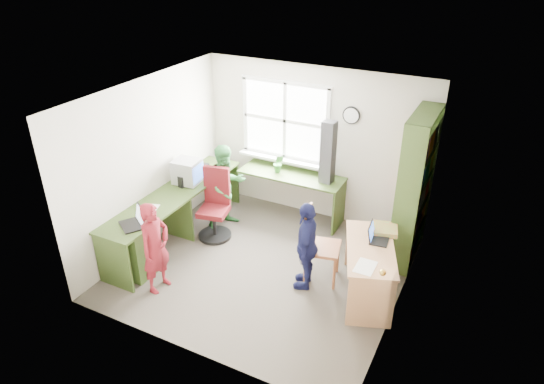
# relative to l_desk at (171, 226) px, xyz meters

# --- Properties ---
(room) EXTENTS (3.64, 3.44, 2.44)m
(room) POSITION_rel_l_desk_xyz_m (1.32, 0.38, 0.76)
(room) COLOR #433D35
(room) RESTS_ON ground
(l_desk) EXTENTS (2.38, 2.95, 0.75)m
(l_desk) POSITION_rel_l_desk_xyz_m (0.00, 0.00, 0.00)
(l_desk) COLOR #354A1D
(l_desk) RESTS_ON ground
(right_desk) EXTENTS (0.94, 1.34, 0.71)m
(right_desk) POSITION_rel_l_desk_xyz_m (2.72, 0.38, 0.06)
(right_desk) COLOR tan
(right_desk) RESTS_ON ground
(bookshelf) EXTENTS (0.30, 1.02, 2.10)m
(bookshelf) POSITION_rel_l_desk_xyz_m (2.96, 1.47, 0.55)
(bookshelf) COLOR #354A1D
(bookshelf) RESTS_ON ground
(swivel_chair) EXTENTS (0.59, 0.59, 1.07)m
(swivel_chair) POSITION_rel_l_desk_xyz_m (0.28, 0.70, 0.00)
(swivel_chair) COLOR black
(swivel_chair) RESTS_ON ground
(wooden_chair) EXTENTS (0.53, 0.53, 1.01)m
(wooden_chair) POSITION_rel_l_desk_xyz_m (2.02, 0.40, 0.09)
(wooden_chair) COLOR #9C5934
(wooden_chair) RESTS_ON ground
(crt_monitor) EXTENTS (0.40, 0.37, 0.37)m
(crt_monitor) POSITION_rel_l_desk_xyz_m (-0.20, 0.74, 0.48)
(crt_monitor) COLOR #A2A2A6
(crt_monitor) RESTS_ON l_desk
(laptop_left) EXTENTS (0.44, 0.42, 0.24)m
(laptop_left) POSITION_rel_l_desk_xyz_m (-0.10, -0.55, 0.35)
(laptop_left) COLOR black
(laptop_left) RESTS_ON l_desk
(laptop_right) EXTENTS (0.28, 0.32, 0.20)m
(laptop_right) POSITION_rel_l_desk_xyz_m (2.72, 0.58, 0.30)
(laptop_right) COLOR black
(laptop_right) RESTS_ON right_desk
(speaker_a) EXTENTS (0.10, 0.10, 0.17)m
(speaker_a) POSITION_rel_l_desk_xyz_m (-0.20, 0.59, 0.38)
(speaker_a) COLOR black
(speaker_a) RESTS_ON l_desk
(speaker_b) EXTENTS (0.10, 0.10, 0.17)m
(speaker_b) POSITION_rel_l_desk_xyz_m (-0.14, 1.12, 0.38)
(speaker_b) COLOR black
(speaker_b) RESTS_ON l_desk
(cd_tower) EXTENTS (0.21, 0.19, 0.96)m
(cd_tower) POSITION_rel_l_desk_xyz_m (1.63, 1.71, 0.77)
(cd_tower) COLOR black
(cd_tower) RESTS_ON l_desk
(game_box) EXTENTS (0.39, 0.39, 0.06)m
(game_box) POSITION_rel_l_desk_xyz_m (2.77, 0.81, 0.28)
(game_box) COLOR red
(game_box) RESTS_ON right_desk
(paper_a) EXTENTS (0.30, 0.36, 0.00)m
(paper_a) POSITION_rel_l_desk_xyz_m (-0.21, -0.17, 0.30)
(paper_a) COLOR silver
(paper_a) RESTS_ON l_desk
(paper_b) EXTENTS (0.21, 0.31, 0.00)m
(paper_b) POSITION_rel_l_desk_xyz_m (2.78, -0.03, 0.25)
(paper_b) COLOR silver
(paper_b) RESTS_ON right_desk
(potted_plant) EXTENTS (0.18, 0.15, 0.30)m
(potted_plant) POSITION_rel_l_desk_xyz_m (0.84, 1.68, 0.44)
(potted_plant) COLOR #357830
(potted_plant) RESTS_ON l_desk
(person_red) EXTENTS (0.32, 0.46, 1.22)m
(person_red) POSITION_rel_l_desk_xyz_m (0.31, -0.69, 0.15)
(person_red) COLOR maroon
(person_red) RESTS_ON ground
(person_green) EXTENTS (0.74, 0.80, 1.33)m
(person_green) POSITION_rel_l_desk_xyz_m (0.28, 1.03, 0.21)
(person_green) COLOR #327E3A
(person_green) RESTS_ON ground
(person_navy) EXTENTS (0.46, 0.76, 1.20)m
(person_navy) POSITION_rel_l_desk_xyz_m (1.96, 0.21, 0.15)
(person_navy) COLOR #151844
(person_navy) RESTS_ON ground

